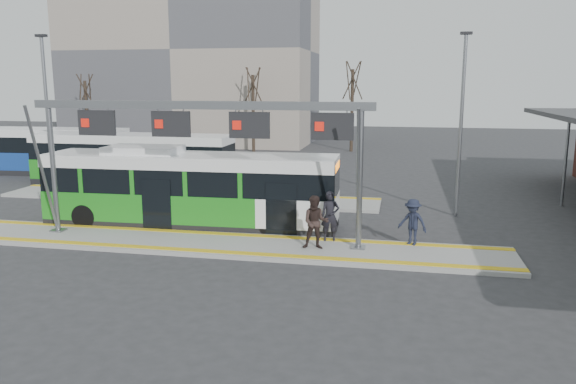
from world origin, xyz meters
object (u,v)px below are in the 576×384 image
at_px(gantry, 200,130).
at_px(passenger_b, 316,222).
at_px(passenger_a, 330,216).
at_px(passenger_c, 413,222).
at_px(hero_bus, 190,190).

distance_m(gantry, passenger_b, 5.40).
xyz_separation_m(passenger_a, passenger_c, (3.02, 0.02, -0.09)).
bearing_deg(passenger_a, passenger_b, -117.30).
height_order(gantry, hero_bus, gantry).
bearing_deg(passenger_a, passenger_c, -8.65).
distance_m(hero_bus, passenger_c, 9.31).
bearing_deg(hero_bus, passenger_c, -11.37).
distance_m(hero_bus, passenger_a, 6.36).
height_order(hero_bus, passenger_a, hero_bus).
bearing_deg(hero_bus, passenger_a, -16.23).
bearing_deg(gantry, passenger_a, 9.88).
bearing_deg(passenger_b, passenger_c, 11.48).
height_order(passenger_b, passenger_c, passenger_b).
xyz_separation_m(gantry, passenger_c, (7.74, 0.85, -3.29)).
xyz_separation_m(gantry, hero_bus, (-1.41, 2.43, -2.75)).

